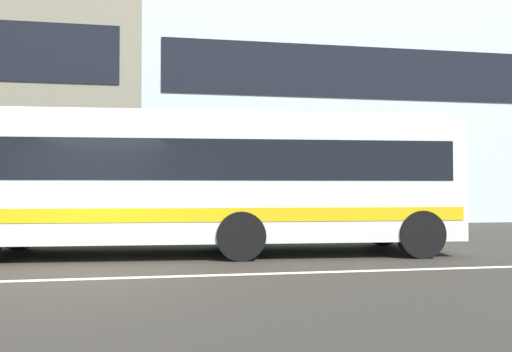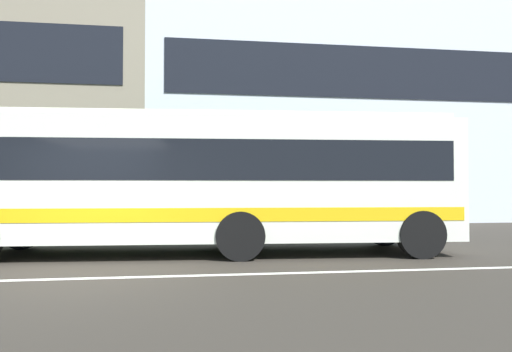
% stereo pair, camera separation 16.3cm
% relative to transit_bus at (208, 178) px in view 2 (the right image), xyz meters
% --- Properties ---
extents(ground_plane, '(160.00, 160.00, 0.00)m').
position_rel_transit_bus_xyz_m(ground_plane, '(-2.38, -2.69, -1.70)').
color(ground_plane, '#322D27').
extents(lane_centre_line, '(60.00, 0.16, 0.01)m').
position_rel_transit_bus_xyz_m(lane_centre_line, '(-2.38, -2.69, -1.69)').
color(lane_centre_line, silver).
rests_on(lane_centre_line, ground_plane).
extents(hedge_row_far, '(18.28, 1.10, 0.83)m').
position_rel_transit_bus_xyz_m(hedge_row_far, '(-3.11, 4.09, -1.28)').
color(hedge_row_far, '#275523').
rests_on(hedge_row_far, ground_plane).
extents(apartment_block_right, '(18.31, 8.77, 10.70)m').
position_rel_transit_bus_xyz_m(apartment_block_right, '(7.07, 12.10, 3.65)').
color(apartment_block_right, silver).
rests_on(apartment_block_right, ground_plane).
extents(transit_bus, '(11.06, 3.12, 3.08)m').
position_rel_transit_bus_xyz_m(transit_bus, '(0.00, 0.00, 0.00)').
color(transit_bus, silver).
rests_on(transit_bus, ground_plane).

